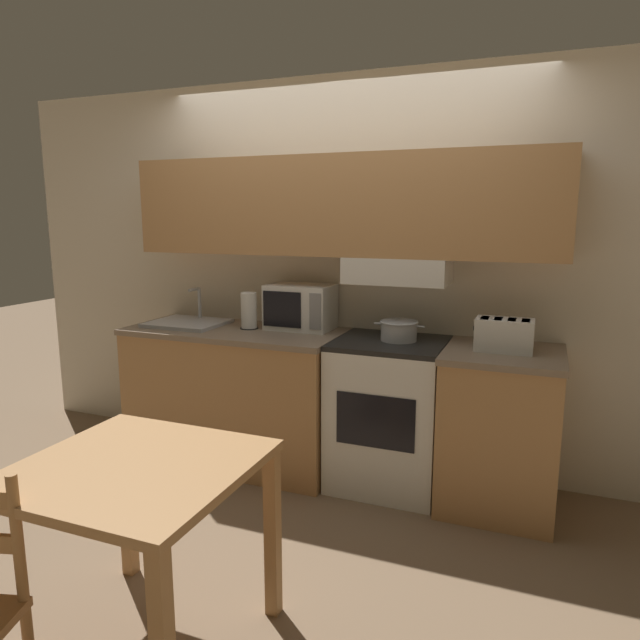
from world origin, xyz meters
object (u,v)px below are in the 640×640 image
at_px(paper_towel_roll, 249,311).
at_px(toaster, 504,335).
at_px(microwave, 300,307).
at_px(sink_basin, 188,322).
at_px(cooking_pot, 399,330).
at_px(dining_table, 137,495).
at_px(stove_range, 389,413).

bearing_deg(paper_towel_roll, toaster, -1.35).
xyz_separation_m(microwave, sink_basin, (-0.78, -0.16, -0.13)).
bearing_deg(microwave, toaster, -7.02).
distance_m(microwave, toaster, 1.32).
xyz_separation_m(cooking_pot, dining_table, (-0.56, -1.73, -0.34)).
distance_m(toaster, sink_basin, 2.09).
xyz_separation_m(stove_range, dining_table, (-0.51, -1.70, 0.18)).
height_order(microwave, sink_basin, microwave).
height_order(cooking_pot, toaster, toaster).
bearing_deg(stove_range, cooking_pot, 33.69).
relative_size(toaster, dining_table, 0.39).
height_order(cooking_pot, microwave, microwave).
bearing_deg(dining_table, paper_towel_roll, 104.89).
height_order(stove_range, microwave, microwave).
height_order(cooking_pot, dining_table, cooking_pot).
relative_size(toaster, sink_basin, 0.65).
bearing_deg(stove_range, toaster, -1.70).
bearing_deg(paper_towel_roll, microwave, 20.91).
relative_size(microwave, sink_basin, 0.86).
height_order(cooking_pot, paper_towel_roll, paper_towel_roll).
bearing_deg(microwave, stove_range, -12.24).
xyz_separation_m(sink_basin, paper_towel_roll, (0.46, 0.04, 0.10)).
distance_m(sink_basin, dining_table, 1.94).
relative_size(cooking_pot, paper_towel_roll, 1.27).
distance_m(sink_basin, paper_towel_roll, 0.47).
bearing_deg(cooking_pot, dining_table, -107.87).
relative_size(stove_range, microwave, 2.14).
bearing_deg(cooking_pot, microwave, 170.87).
xyz_separation_m(microwave, paper_towel_roll, (-0.32, -0.12, -0.03)).
height_order(microwave, dining_table, microwave).
bearing_deg(toaster, dining_table, -124.77).
xyz_separation_m(paper_towel_roll, dining_table, (0.46, -1.72, -0.40)).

